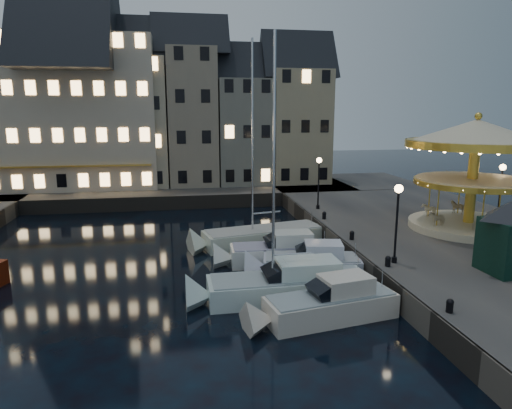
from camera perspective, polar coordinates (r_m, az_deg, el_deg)
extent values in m
plane|color=black|center=(22.65, 0.91, -12.18)|extent=(160.00, 160.00, 0.00)
cube|color=#474442|center=(32.92, 23.61, -4.28)|extent=(16.00, 56.00, 1.30)
cube|color=#474442|center=(49.27, -14.36, 1.42)|extent=(44.00, 12.00, 1.30)
cube|color=#47423A|center=(29.38, 10.37, -5.33)|extent=(0.15, 44.00, 1.30)
cube|color=#47423A|center=(43.25, -12.33, 0.11)|extent=(48.00, 0.15, 1.30)
cylinder|color=black|center=(25.23, 16.89, -6.63)|extent=(0.28, 0.28, 0.30)
cylinder|color=black|center=(24.75, 17.13, -2.77)|extent=(0.12, 0.12, 3.80)
sphere|color=#FFD18C|center=(24.34, 17.42, 1.90)|extent=(0.44, 0.44, 0.44)
cylinder|color=black|center=(37.35, 7.74, -0.30)|extent=(0.28, 0.28, 0.30)
cylinder|color=black|center=(37.03, 7.81, 2.35)|extent=(0.12, 0.12, 3.80)
sphere|color=#FFD18C|center=(36.75, 7.90, 5.51)|extent=(0.44, 0.44, 0.44)
cylinder|color=black|center=(36.89, 27.90, -1.73)|extent=(0.28, 0.28, 0.30)
cylinder|color=black|center=(36.56, 28.16, 0.94)|extent=(0.12, 0.12, 3.80)
sphere|color=#FFD18C|center=(36.28, 28.48, 4.12)|extent=(0.44, 0.44, 0.44)
cylinder|color=black|center=(20.07, 23.04, -11.76)|extent=(0.28, 0.28, 0.40)
sphere|color=black|center=(19.99, 23.10, -11.18)|extent=(0.30, 0.30, 0.30)
cylinder|color=black|center=(24.53, 16.15, -6.98)|extent=(0.28, 0.28, 0.40)
sphere|color=black|center=(24.47, 16.18, -6.50)|extent=(0.30, 0.30, 0.30)
cylinder|color=black|center=(28.90, 11.89, -3.92)|extent=(0.28, 0.28, 0.40)
sphere|color=black|center=(28.85, 11.90, -3.50)|extent=(0.30, 0.30, 0.30)
cylinder|color=black|center=(33.91, 8.52, -1.47)|extent=(0.28, 0.28, 0.40)
sphere|color=black|center=(33.86, 8.53, -1.11)|extent=(0.30, 0.30, 0.30)
cube|color=#A59D8F|center=(52.79, -27.18, 7.90)|extent=(5.00, 8.00, 11.00)
cube|color=#A79B8A|center=(51.41, -21.37, 8.87)|extent=(5.60, 8.00, 12.00)
cube|color=tan|center=(50.54, -14.59, 9.83)|extent=(6.20, 8.00, 13.00)
cube|color=gray|center=(50.38, -7.99, 10.65)|extent=(5.00, 8.00, 14.00)
cube|color=slate|center=(50.89, -1.72, 9.08)|extent=(5.60, 8.00, 11.00)
cube|color=tan|center=(52.04, 4.99, 9.65)|extent=(6.20, 8.00, 12.00)
cube|color=beige|center=(51.37, -21.44, 10.54)|extent=(16.00, 9.00, 15.00)
cube|color=beige|center=(21.14, 9.32, -12.82)|extent=(6.16, 3.00, 1.30)
cube|color=gray|center=(20.88, 9.38, -11.15)|extent=(5.84, 2.79, 0.10)
cube|color=beige|center=(21.05, 11.13, -9.75)|extent=(2.47, 1.85, 0.80)
cube|color=black|center=(20.54, 8.24, -10.51)|extent=(1.27, 1.54, 0.87)
cube|color=silver|center=(23.00, 4.09, -10.61)|extent=(7.98, 2.44, 1.30)
cube|color=gray|center=(22.75, 4.11, -9.04)|extent=(7.58, 2.25, 0.10)
cube|color=silver|center=(22.85, 6.47, -7.85)|extent=(3.04, 1.79, 0.80)
cube|color=black|center=(22.49, 2.54, -8.38)|extent=(1.33, 1.66, 1.00)
cylinder|color=silver|center=(21.26, 2.24, 4.35)|extent=(0.14, 0.14, 10.70)
cube|color=silver|center=(26.08, 6.94, -7.90)|extent=(5.68, 3.07, 1.30)
cube|color=#8F959B|center=(25.86, 6.98, -6.51)|extent=(5.38, 2.85, 0.10)
cube|color=silver|center=(25.80, 8.44, -5.59)|extent=(2.31, 1.91, 0.80)
cube|color=black|center=(25.72, 6.04, -5.81)|extent=(1.23, 1.60, 0.84)
cube|color=silver|center=(27.96, 3.08, -6.46)|extent=(6.13, 2.28, 1.30)
cube|color=gray|center=(27.76, 3.10, -5.15)|extent=(5.82, 2.11, 0.10)
cube|color=silver|center=(27.77, 4.59, -4.24)|extent=(2.36, 1.61, 0.80)
cube|color=black|center=(27.59, 2.12, -4.54)|extent=(1.12, 1.46, 0.88)
cube|color=silver|center=(31.77, 0.96, -4.20)|extent=(8.65, 4.15, 1.30)
cube|color=gray|center=(31.59, 0.97, -3.03)|extent=(8.20, 3.87, 0.10)
cylinder|color=silver|center=(30.33, -0.46, 7.06)|extent=(0.14, 0.14, 11.20)
cylinder|color=beige|center=(33.93, 24.95, -2.38)|extent=(7.68, 7.68, 0.48)
cylinder|color=gold|center=(33.36, 25.43, 2.99)|extent=(0.67, 0.67, 5.95)
cylinder|color=beige|center=(33.37, 25.42, 2.82)|extent=(7.10, 7.10, 0.17)
cylinder|color=gold|center=(33.39, 25.39, 2.53)|extent=(7.37, 7.37, 0.34)
cone|color=beige|center=(33.09, 25.90, 8.24)|extent=(8.83, 8.83, 1.54)
cylinder|color=gold|center=(33.13, 25.77, 6.84)|extent=(8.83, 8.83, 0.48)
sphere|color=gold|center=(33.06, 26.05, 9.90)|extent=(0.48, 0.48, 0.48)
imported|color=beige|center=(35.90, 27.72, -0.73)|extent=(1.60, 1.16, 0.96)
cube|color=black|center=(25.61, 29.08, -4.59)|extent=(2.32, 2.32, 2.67)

